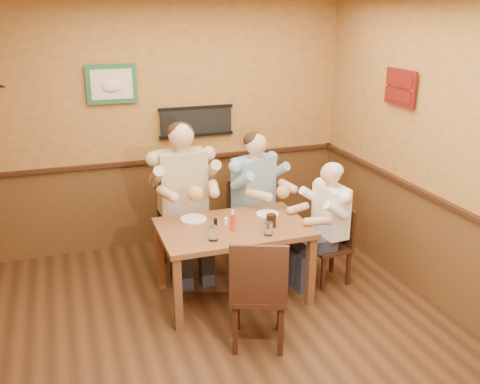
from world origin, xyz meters
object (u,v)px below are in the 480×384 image
object	(u,v)px
chair_back_left	(184,225)
cola_tumbler	(271,220)
diner_white_elder	(330,230)
water_glass_mid	(268,229)
chair_near_side	(259,290)
chair_right_end	(329,246)
diner_tan_shirt	(183,205)
salt_shaker	(226,222)
diner_blue_polo	(253,204)
water_glass_left	(213,233)
chair_back_right	(253,221)
pepper_shaker	(216,223)
hot_sauce_bottle	(233,221)
dining_table	(233,235)

from	to	relation	value
chair_back_left	cola_tumbler	size ratio (longest dim) A/B	8.36
chair_back_left	diner_white_elder	size ratio (longest dim) A/B	0.88
water_glass_mid	chair_near_side	bearing A→B (deg)	-119.67
chair_near_side	chair_right_end	bearing A→B (deg)	-122.78
diner_tan_shirt	salt_shaker	world-z (taller)	diner_tan_shirt
chair_near_side	water_glass_mid	world-z (taller)	chair_near_side
diner_blue_polo	water_glass_left	xyz separation A→B (m)	(-0.74, -0.96, 0.16)
chair_back_left	cola_tumbler	world-z (taller)	chair_back_left
chair_back_right	pepper_shaker	xyz separation A→B (m)	(-0.64, -0.69, 0.33)
chair_right_end	pepper_shaker	bearing A→B (deg)	-97.46
chair_back_right	chair_right_end	xyz separation A→B (m)	(0.55, -0.74, -0.06)
diner_white_elder	hot_sauce_bottle	bearing A→B (deg)	-90.90
diner_white_elder	chair_near_side	bearing A→B (deg)	-59.23
water_glass_mid	chair_back_right	bearing A→B (deg)	77.03
diner_tan_shirt	cola_tumbler	world-z (taller)	diner_tan_shirt
diner_blue_polo	water_glass_mid	size ratio (longest dim) A/B	11.01
chair_back_right	pepper_shaker	distance (m)	0.99
chair_back_left	pepper_shaker	world-z (taller)	chair_back_left
diner_blue_polo	diner_white_elder	size ratio (longest dim) A/B	1.14
hot_sauce_bottle	dining_table	bearing A→B (deg)	69.58
water_glass_left	cola_tumbler	bearing A→B (deg)	11.48
water_glass_left	hot_sauce_bottle	xyz separation A→B (m)	(0.23, 0.15, 0.03)
diner_white_elder	hot_sauce_bottle	size ratio (longest dim) A/B	6.27
chair_near_side	pepper_shaker	xyz separation A→B (m)	(-0.13, 0.81, 0.30)
hot_sauce_bottle	water_glass_left	bearing A→B (deg)	-147.04
pepper_shaker	chair_right_end	bearing A→B (deg)	-2.60
chair_back_right	chair_right_end	world-z (taller)	chair_back_right
diner_tan_shirt	water_glass_left	world-z (taller)	diner_tan_shirt
water_glass_left	water_glass_mid	size ratio (longest dim) A/B	1.10
diner_blue_polo	pepper_shaker	distance (m)	0.95
diner_white_elder	pepper_shaker	bearing A→B (deg)	-97.46
diner_white_elder	salt_shaker	size ratio (longest dim) A/B	14.21
chair_right_end	salt_shaker	distance (m)	1.15
chair_back_right	salt_shaker	world-z (taller)	chair_back_right
chair_near_side	chair_back_left	bearing A→B (deg)	-58.33
diner_blue_polo	hot_sauce_bottle	bearing A→B (deg)	-143.98
chair_back_left	pepper_shaker	size ratio (longest dim) A/B	11.83
cola_tumbler	pepper_shaker	world-z (taller)	cola_tumbler
chair_right_end	water_glass_mid	xyz separation A→B (m)	(-0.78, -0.27, 0.41)
diner_blue_polo	cola_tumbler	xyz separation A→B (m)	(-0.14, -0.84, 0.15)
chair_back_left	diner_white_elder	xyz separation A→B (m)	(1.33, -0.78, 0.07)
chair_back_right	chair_right_end	distance (m)	0.92
diner_white_elder	diner_blue_polo	bearing A→B (deg)	-148.36
cola_tumbler	pepper_shaker	size ratio (longest dim) A/B	1.42
chair_back_left	chair_near_side	world-z (taller)	chair_back_left
cola_tumbler	diner_white_elder	bearing A→B (deg)	8.37
cola_tumbler	hot_sauce_bottle	xyz separation A→B (m)	(-0.37, 0.03, 0.03)
chair_back_left	cola_tumbler	bearing A→B (deg)	-55.65
hot_sauce_bottle	salt_shaker	bearing A→B (deg)	100.61
dining_table	chair_back_right	world-z (taller)	chair_back_right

